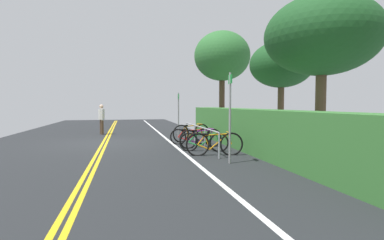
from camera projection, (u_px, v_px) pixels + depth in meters
The scene contains 17 objects.
ground_plane at pixel (105, 143), 12.49m from camera, with size 38.29×10.10×0.05m, color #232628.
centre_line_yellow_inner at pixel (103, 143), 12.47m from camera, with size 34.47×0.10×0.00m, color gold.
centre_line_yellow_outer at pixel (107, 143), 12.51m from camera, with size 34.47×0.10×0.00m, color gold.
bike_lane_stripe_white at pixel (169, 141), 13.10m from camera, with size 34.47×0.12×0.00m, color white.
bike_rack at pixel (200, 132), 11.15m from camera, with size 4.78×0.05×0.80m.
bicycle_0 at pixel (191, 133), 13.02m from camera, with size 0.61×1.76×0.79m.
bicycle_1 at pixel (191, 136), 12.06m from camera, with size 0.46×1.68×0.68m.
bicycle_2 at pixel (201, 138), 11.12m from camera, with size 0.53×1.74×0.74m.
bicycle_3 at pixel (204, 142), 10.26m from camera, with size 0.66×1.65×0.69m.
bicycle_4 at pixel (215, 144), 9.41m from camera, with size 0.46×1.84×0.78m.
pedestrian at pixel (102, 117), 15.95m from camera, with size 0.47×0.32×1.61m.
sign_post_near at pixel (178, 111), 13.94m from camera, with size 0.36×0.06×2.16m.
sign_post_far at pixel (230, 110), 8.09m from camera, with size 0.36×0.08×2.48m.
hedge_backdrop at pixel (258, 131), 10.05m from camera, with size 13.73×1.06×1.45m, color #387533.
tree_near_left at pixel (222, 57), 16.30m from camera, with size 3.06×3.06×5.62m.
tree_mid at pixel (281, 65), 12.49m from camera, with size 2.66×2.66×4.27m.
tree_far_right at pixel (322, 37), 8.92m from camera, with size 3.42×3.42×4.86m.
Camera 1 is at (12.93, 0.83, 1.63)m, focal length 27.80 mm.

